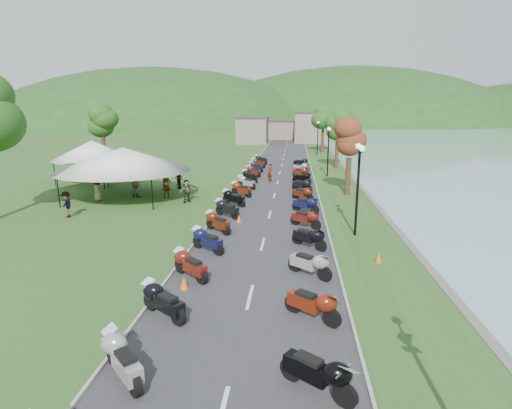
{
  "coord_description": "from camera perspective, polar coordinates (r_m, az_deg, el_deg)",
  "views": [
    {
      "loc": [
        1.54,
        -3.64,
        6.88
      ],
      "look_at": [
        -0.68,
        19.46,
        1.3
      ],
      "focal_mm": 28.0,
      "sensor_mm": 36.0,
      "label": 1
    }
  ],
  "objects": [
    {
      "name": "road",
      "position": [
        44.21,
        3.43,
        4.55
      ],
      "size": [
        7.0,
        120.0,
        0.02
      ],
      "primitive_type": "cube",
      "color": "#363638",
      "rests_on": "ground"
    },
    {
      "name": "hills_backdrop",
      "position": [
        203.77,
        5.15,
        11.53
      ],
      "size": [
        360.0,
        120.0,
        76.0
      ],
      "primitive_type": null,
      "color": "#285621",
      "rests_on": "ground"
    },
    {
      "name": "far_building",
      "position": [
        88.82,
        3.25,
        10.67
      ],
      "size": [
        18.0,
        16.0,
        5.0
      ],
      "primitive_type": "cube",
      "color": "gray",
      "rests_on": "ground"
    },
    {
      "name": "moto_row_left",
      "position": [
        27.42,
        -3.55,
        0.14
      ],
      "size": [
        2.6,
        50.59,
        1.1
      ],
      "primitive_type": null,
      "color": "#331411",
      "rests_on": "ground"
    },
    {
      "name": "moto_row_right",
      "position": [
        29.03,
        6.81,
        0.82
      ],
      "size": [
        2.6,
        41.7,
        1.1
      ],
      "primitive_type": null,
      "color": "#331411",
      "rests_on": "ground"
    },
    {
      "name": "vendor_tent_main",
      "position": [
        32.82,
        -18.31,
        4.28
      ],
      "size": [
        6.86,
        6.86,
        4.0
      ],
      "primitive_type": null,
      "color": "white",
      "rests_on": "ground"
    },
    {
      "name": "vendor_tent_side",
      "position": [
        41.03,
        -22.2,
        5.69
      ],
      "size": [
        4.94,
        4.94,
        4.0
      ],
      "primitive_type": null,
      "color": "white",
      "rests_on": "ground"
    },
    {
      "name": "tree_lakeside",
      "position": [
        33.08,
        13.18,
        7.2
      ],
      "size": [
        2.48,
        2.48,
        6.88
      ],
      "primitive_type": null,
      "color": "#2E611E",
      "rests_on": "ground"
    },
    {
      "name": "pedestrian_a",
      "position": [
        32.49,
        -12.59,
        0.96
      ],
      "size": [
        0.88,
        0.86,
        1.95
      ],
      "primitive_type": "imported",
      "rotation": [
        0.0,
        0.0,
        0.7
      ],
      "color": "slate",
      "rests_on": "ground"
    },
    {
      "name": "pedestrian_b",
      "position": [
        33.41,
        -16.78,
        1.05
      ],
      "size": [
        0.97,
        0.69,
        1.81
      ],
      "primitive_type": "imported",
      "rotation": [
        0.0,
        0.0,
        2.88
      ],
      "color": "slate",
      "rests_on": "ground"
    },
    {
      "name": "pedestrian_c",
      "position": [
        28.74,
        -25.27,
        -1.66
      ],
      "size": [
        1.13,
        1.08,
        1.71
      ],
      "primitive_type": "imported",
      "rotation": [
        0.0,
        0.0,
        5.55
      ],
      "color": "slate",
      "rests_on": "ground"
    },
    {
      "name": "traffic_cone_near",
      "position": [
        16.11,
        -10.23,
        -10.94
      ],
      "size": [
        0.35,
        0.35,
        0.54
      ],
      "primitive_type": "cone",
      "color": "#F2590C",
      "rests_on": "ground"
    }
  ]
}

